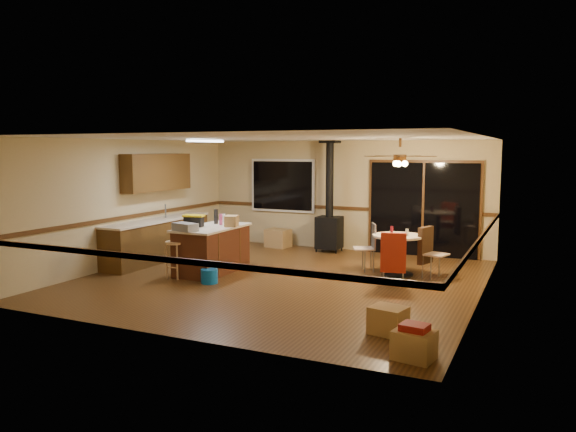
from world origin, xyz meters
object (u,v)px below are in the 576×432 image
Objects in this scene: bar_stool at (176,260)px; box_corner_b at (388,320)px; box_under_window at (278,238)px; box_corner_a at (414,345)px; dining_table at (398,248)px; chair_right at (427,246)px; chair_near at (393,253)px; kitchen_island at (212,249)px; toolbox_black at (194,222)px; chair_left at (369,242)px; toolbox_grey at (185,227)px; wood_stove at (329,221)px; blue_bucket at (209,276)px.

box_corner_b is at bearing -18.57° from bar_stool.
box_under_window is 7.66m from box_corner_a.
dining_table is 0.54m from chair_right.
kitchen_island is at bearing -174.20° from chair_near.
toolbox_black is 0.66× the size of chair_left.
toolbox_grey is at bearing -153.12° from chair_right.
wood_stove is at bearing 63.06° from toolbox_black.
chair_right is 3.58m from box_corner_b.
box_corner_b is at bearing -77.08° from chair_near.
kitchen_island is 3.79× the size of box_corner_a.
blue_bucket is at bearing 152.56° from box_corner_a.
bar_stool is at bearing -152.20° from dining_table.
toolbox_grey is at bearing 154.36° from box_corner_a.
wood_stove reaches higher than dining_table.
box_corner_a is (3.30, -6.02, -0.56)m from wood_stove.
toolbox_grey is 0.66m from bar_stool.
wood_stove reaches higher than bar_stool.
chair_right is (4.24, 2.06, 0.25)m from bar_stool.
toolbox_black is at bearing 108.71° from toolbox_grey.
wood_stove is 4.02m from toolbox_grey.
dining_table is 2.16× the size of box_corner_a.
toolbox_grey is (-1.43, -3.75, 0.24)m from wood_stove.
wood_stove reaches higher than chair_right.
kitchen_island is 3.57× the size of toolbox_grey.
dining_table reaches higher than box_corner_b.
kitchen_island is 4.74× the size of toolbox_black.
bar_stool is 1.29× the size of chair_left.
box_under_window is 1.25× the size of box_corner_b.
box_corner_b is (4.23, -1.51, -0.79)m from toolbox_grey.
chair_near is at bearing 7.36° from toolbox_black.
dining_table is 3.54m from box_corner_b.
wood_stove is at bearing -2.10° from box_under_window.
toolbox_grey is 0.49× the size of dining_table.
toolbox_black is at bearing 154.83° from box_corner_b.
wood_stove is 3.59m from toolbox_black.
bar_stool is 0.99× the size of chair_right.
box_corner_b is at bearing -28.38° from kitchen_island.
chair_right is (4.03, 2.04, -0.38)m from toolbox_grey.
box_corner_a is (0.70, -4.31, -0.43)m from chair_right.
box_under_window reaches higher than box_corner_b.
toolbox_grey is 1.06× the size of box_corner_b.
dining_table is (3.50, 1.94, -0.44)m from toolbox_grey.
kitchen_island is 5.47× the size of blue_bucket.
chair_near is at bearing 5.80° from kitchen_island.
wood_stove is 2.76m from dining_table.
kitchen_island reaches higher than bar_stool.
chair_right is at bearing 10.98° from dining_table.
toolbox_grey is 4.56m from box_corner_b.
blue_bucket is at bearing -7.13° from bar_stool.
blue_bucket is 0.69× the size of box_corner_a.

